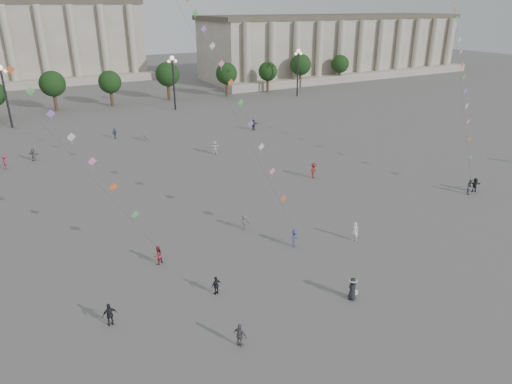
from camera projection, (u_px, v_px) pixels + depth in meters
ground at (328, 330)px, 30.12m from camera, size 360.00×360.00×0.00m
hall_east at (336, 46)px, 136.59m from camera, size 84.00×26.22×17.20m
hall_central at (49, 26)px, 128.78m from camera, size 48.30×34.30×35.50m
tree_row at (88, 83)px, 90.89m from camera, size 137.12×5.12×8.00m
lamp_post_mid_west at (4, 85)px, 76.89m from camera, size 2.00×0.90×10.65m
lamp_post_mid_east at (173, 73)px, 90.51m from camera, size 2.00×0.90×10.65m
lamp_post_far_east at (298, 64)px, 104.13m from camera, size 2.00×0.90×10.65m
person_crowd_0 at (115, 133)px, 72.95m from camera, size 1.02×0.72×1.61m
person_crowd_3 at (475, 185)px, 52.11m from camera, size 1.61×1.01×1.65m
person_crowd_4 at (145, 136)px, 71.85m from camera, size 1.44×1.11×1.52m
person_crowd_6 at (244, 222)px, 43.31m from camera, size 1.02×0.64×1.53m
person_crowd_7 at (215, 147)px, 65.30m from camera, size 1.84×0.74×1.93m
person_crowd_8 at (314, 171)px, 56.16m from camera, size 1.44×1.28×1.94m
person_crowd_9 at (254, 125)px, 77.83m from camera, size 1.76×1.08×1.81m
person_crowd_12 at (33, 155)px, 62.45m from camera, size 1.55×1.45×1.74m
person_crowd_13 at (355, 231)px, 41.25m from camera, size 0.73×0.79×1.81m
person_crowd_17 at (5, 162)px, 59.18m from camera, size 0.80×1.29×1.91m
tourist_1 at (110, 315)px, 30.29m from camera, size 0.98×0.41×1.67m
tourist_3 at (240, 335)px, 28.43m from camera, size 0.81×1.03×1.64m
tourist_4 at (216, 285)px, 33.62m from camera, size 0.93×0.55×1.48m
kite_flyer_0 at (158, 255)px, 37.53m from camera, size 0.95×0.85×1.61m
kite_flyer_1 at (295, 238)px, 40.19m from camera, size 1.20×1.17×1.65m
kite_flyer_2 at (470, 187)px, 51.43m from camera, size 1.07×1.08×1.76m
hat_person at (353, 288)px, 32.97m from camera, size 1.00×0.99×1.75m
kite_train_east at (456, 22)px, 63.29m from camera, size 24.24×28.33×48.05m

